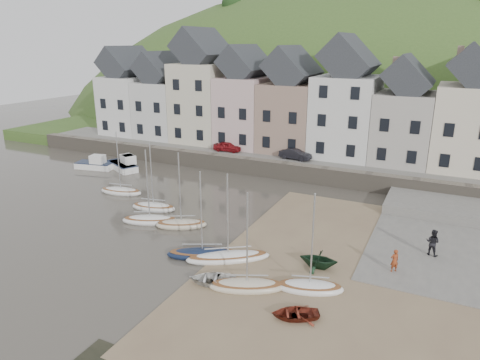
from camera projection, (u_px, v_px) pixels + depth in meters
The scene contains 26 objects.
ground at pixel (205, 241), 32.12m from camera, with size 160.00×160.00×0.00m, color #464137.
quay_land at pixel (323, 144), 59.32m from camera, with size 90.00×30.00×1.50m, color #3D5B24.
quay_street at pixel (296, 157), 49.22m from camera, with size 70.00×7.00×0.10m, color slate.
seawall at pixel (285, 171), 46.42m from camera, with size 70.00×1.20×1.80m, color slate.
beach at pixel (354, 273), 27.53m from camera, with size 18.00×26.00×0.06m, color #7E664C.
slipway at pixel (430, 236), 32.71m from camera, with size 8.00×18.00×0.12m, color slate.
hillside at pixel (331, 202), 91.08m from camera, with size 134.40×84.00×84.00m.
townhouse_terrace at pixel (322, 103), 49.74m from camera, with size 61.05×8.00×13.93m.
sailboat_0 at pixel (121, 191), 42.02m from camera, with size 4.52×2.26×6.32m.
sailboat_1 at pixel (154, 207), 37.98m from camera, with size 4.24×2.29×6.32m.
sailboat_2 at pixel (181, 224), 34.41m from camera, with size 4.28×3.25×6.32m.
sailboat_3 at pixel (150, 220), 35.23m from camera, with size 4.77×3.21×6.32m.
sailboat_4 at pixel (228, 257), 29.12m from camera, with size 5.56×4.44×6.32m.
sailboat_5 at pixel (202, 253), 29.60m from camera, with size 5.05×3.49×6.32m.
sailboat_6 at pixel (310, 287), 25.54m from camera, with size 4.25×2.69×6.32m.
sailboat_7 at pixel (247, 285), 25.69m from camera, with size 4.77×3.26×6.32m.
motorboat_0 at pixel (123, 164), 50.03m from camera, with size 4.96×3.67×1.70m.
motorboat_1 at pixel (96, 164), 50.20m from camera, with size 4.67×2.57×1.70m.
motorboat_2 at pixel (125, 165), 49.88m from camera, with size 4.75×3.55×1.70m.
rowboat_white at pixel (212, 279), 26.24m from camera, with size 2.04×2.86×0.59m, color silver.
rowboat_green at pixel (319, 259), 27.94m from camera, with size 2.10×2.44×1.28m, color #16311D.
rowboat_red at pixel (295, 313), 22.95m from camera, with size 1.82×2.55×0.53m, color maroon.
person_red at pixel (394, 260), 27.35m from camera, with size 0.56×0.36×1.52m, color #90391A.
person_dark at pixel (433, 242), 29.45m from camera, with size 0.91×0.71×1.87m, color black.
car_left at pixel (227, 147), 51.61m from camera, with size 1.35×3.36×1.14m, color maroon.
car_right at pixel (295, 154), 48.06m from camera, with size 1.25×3.59×1.18m, color black.
Camera 1 is at (15.14, -25.16, 14.01)m, focal length 32.45 mm.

